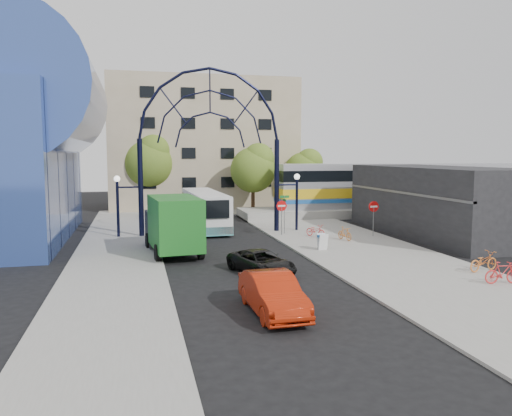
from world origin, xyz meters
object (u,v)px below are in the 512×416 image
object	(u,v)px
do_not_enter_sign	(374,210)
bike_far_b	(503,273)
street_name_sign	(285,206)
black_suv	(261,262)
bike_far_a	(483,261)
tree_north_c	(305,170)
red_sedan	(273,293)
bike_near_a	(316,231)
stop_sign	(282,209)
sandwich_board	(322,240)
green_truck	(172,225)
tree_north_a	(254,167)
bike_near_b	(345,234)
train_car	(401,185)
gateway_arch	(210,117)
tree_north_b	(150,160)
city_bus	(205,209)

from	to	relation	value
do_not_enter_sign	bike_far_b	xyz separation A→B (m)	(-0.43, -13.41, -1.35)
street_name_sign	black_suv	distance (m)	12.16
bike_far_a	tree_north_c	bearing A→B (deg)	-15.49
red_sedan	bike_far_a	size ratio (longest dim) A/B	2.44
street_name_sign	bike_near_a	world-z (taller)	street_name_sign
stop_sign	bike_far_b	world-z (taller)	stop_sign
sandwich_board	green_truck	distance (m)	9.08
street_name_sign	black_suv	size ratio (longest dim) A/B	0.67
do_not_enter_sign	bike_far_b	distance (m)	13.49
tree_north_a	tree_north_c	world-z (taller)	tree_north_a
green_truck	bike_near_b	world-z (taller)	green_truck
train_car	bike_near_a	bearing A→B (deg)	-138.99
black_suv	bike_near_b	distance (m)	10.69
green_truck	red_sedan	world-z (taller)	green_truck
sandwich_board	bike_near_b	size ratio (longest dim) A/B	0.66
gateway_arch	red_sedan	world-z (taller)	gateway_arch
black_suv	bike_far_b	size ratio (longest dim) A/B	2.50
black_suv	bike_near_b	size ratio (longest dim) A/B	2.81
bike_near_b	bike_far_a	distance (m)	10.43
black_suv	bike_far_a	xyz separation A→B (m)	(10.75, -2.56, 0.03)
gateway_arch	tree_north_b	size ratio (longest dim) A/B	1.70
train_car	bike_far_b	world-z (taller)	train_car
red_sedan	bike_near_b	size ratio (longest dim) A/B	3.07
tree_north_c	bike_far_b	xyz separation A→B (m)	(-1.56, -31.34, -3.65)
gateway_arch	tree_north_c	size ratio (longest dim) A/B	2.10
do_not_enter_sign	bike_near_b	world-z (taller)	do_not_enter_sign
stop_sign	tree_north_c	world-z (taller)	tree_north_c
train_car	bike_far_b	distance (m)	27.20
sandwich_board	city_bus	xyz separation A→B (m)	(-5.60, 11.39, 0.78)
stop_sign	gateway_arch	bearing A→B (deg)	157.37
bike_far_b	sandwich_board	bearing A→B (deg)	35.06
train_car	green_truck	world-z (taller)	train_car
sandwich_board	green_truck	world-z (taller)	green_truck
train_car	green_truck	xyz separation A→B (m)	(-23.28, -14.43, -1.17)
tree_north_b	green_truck	world-z (taller)	tree_north_b
tree_north_b	bike_near_b	xyz separation A→B (m)	(12.20, -21.06, -4.70)
street_name_sign	red_sedan	distance (m)	18.20
red_sedan	bike_near_a	size ratio (longest dim) A/B	2.71
stop_sign	bike_near_b	distance (m)	4.93
bike_near_a	bike_near_b	world-z (taller)	bike_near_b
gateway_arch	bike_far_a	world-z (taller)	gateway_arch
stop_sign	city_bus	distance (m)	7.22
city_bus	green_truck	distance (m)	10.34
sandwich_board	do_not_enter_sign	bearing A→B (deg)	36.68
street_name_sign	tree_north_c	world-z (taller)	tree_north_c
street_name_sign	train_car	distance (m)	17.55
sandwich_board	bike_far_b	distance (m)	10.62
gateway_arch	red_sedan	xyz separation A→B (m)	(-0.49, -18.64, -7.80)
bike_far_a	gateway_arch	bearing A→B (deg)	22.95
tree_north_c	bike_far_a	distance (m)	29.28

